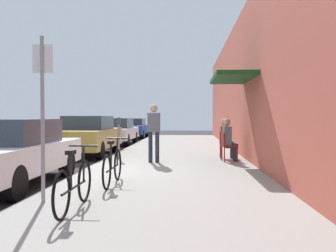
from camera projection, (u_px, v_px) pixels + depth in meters
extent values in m
plane|color=#2D2D30|center=(80.00, 176.00, 8.99)|extent=(60.00, 60.00, 0.00)
cube|color=#9E9B93|center=(174.00, 164.00, 10.87)|extent=(4.50, 32.00, 0.12)
cube|color=#BC5442|center=(255.00, 80.00, 10.68)|extent=(0.30, 32.00, 5.09)
cube|color=#19471E|center=(232.00, 78.00, 10.61)|extent=(1.10, 2.80, 0.12)
cube|color=silver|center=(8.00, 158.00, 7.64)|extent=(1.80, 4.40, 0.58)
cube|color=#333D47|center=(11.00, 131.00, 7.78)|extent=(1.48, 2.11, 0.52)
cylinder|color=black|center=(67.00, 163.00, 8.97)|extent=(0.22, 0.64, 0.64)
cylinder|color=black|center=(4.00, 163.00, 9.05)|extent=(0.22, 0.64, 0.64)
cylinder|color=black|center=(14.00, 183.00, 6.25)|extent=(0.22, 0.64, 0.64)
cube|color=#A58433|center=(88.00, 138.00, 13.71)|extent=(1.80, 4.40, 0.68)
cube|color=#333D47|center=(89.00, 123.00, 13.85)|extent=(1.48, 2.11, 0.50)
cylinder|color=black|center=(116.00, 145.00, 15.04)|extent=(0.22, 0.64, 0.64)
cylinder|color=black|center=(78.00, 144.00, 15.13)|extent=(0.22, 0.64, 0.64)
cylinder|color=black|center=(100.00, 151.00, 12.32)|extent=(0.22, 0.64, 0.64)
cylinder|color=black|center=(54.00, 150.00, 12.40)|extent=(0.22, 0.64, 0.64)
cube|color=silver|center=(116.00, 133.00, 19.13)|extent=(1.80, 4.40, 0.56)
cube|color=#333D47|center=(117.00, 123.00, 19.27)|extent=(1.48, 2.11, 0.51)
cylinder|color=black|center=(135.00, 137.00, 20.46)|extent=(0.22, 0.64, 0.64)
cylinder|color=black|center=(107.00, 137.00, 20.54)|extent=(0.22, 0.64, 0.64)
cylinder|color=black|center=(127.00, 140.00, 17.73)|extent=(0.22, 0.64, 0.64)
cylinder|color=black|center=(95.00, 140.00, 17.82)|extent=(0.22, 0.64, 0.64)
cube|color=navy|center=(133.00, 129.00, 25.13)|extent=(1.80, 4.40, 0.57)
cube|color=#333D47|center=(133.00, 122.00, 25.27)|extent=(1.48, 2.11, 0.46)
cylinder|color=black|center=(147.00, 133.00, 26.46)|extent=(0.22, 0.64, 0.64)
cylinder|color=black|center=(125.00, 133.00, 26.54)|extent=(0.22, 0.64, 0.64)
cylinder|color=black|center=(142.00, 134.00, 23.73)|extent=(0.22, 0.64, 0.64)
cylinder|color=black|center=(118.00, 134.00, 23.82)|extent=(0.22, 0.64, 0.64)
cylinder|color=slate|center=(119.00, 142.00, 11.71)|extent=(0.07, 0.07, 1.10)
cube|color=#383D42|center=(119.00, 121.00, 11.69)|extent=(0.12, 0.10, 0.22)
cylinder|color=gray|center=(43.00, 120.00, 5.68)|extent=(0.06, 0.06, 2.60)
cube|color=white|center=(43.00, 59.00, 5.68)|extent=(0.32, 0.02, 0.44)
torus|color=black|center=(85.00, 181.00, 5.75)|extent=(0.04, 0.66, 0.66)
torus|color=black|center=(62.00, 195.00, 4.70)|extent=(0.04, 0.66, 0.66)
cylinder|color=black|center=(74.00, 187.00, 5.23)|extent=(0.04, 1.05, 0.04)
cylinder|color=black|center=(71.00, 172.00, 5.07)|extent=(0.04, 0.04, 0.50)
cube|color=black|center=(71.00, 152.00, 5.06)|extent=(0.10, 0.20, 0.06)
cylinder|color=black|center=(84.00, 164.00, 5.69)|extent=(0.03, 0.03, 0.56)
cylinder|color=black|center=(84.00, 146.00, 5.69)|extent=(0.46, 0.03, 0.03)
torus|color=black|center=(118.00, 165.00, 7.73)|extent=(0.04, 0.66, 0.66)
torus|color=black|center=(107.00, 172.00, 6.68)|extent=(0.04, 0.66, 0.66)
cylinder|color=black|center=(113.00, 168.00, 7.20)|extent=(0.04, 1.05, 0.04)
cylinder|color=black|center=(111.00, 156.00, 7.05)|extent=(0.04, 0.04, 0.50)
cube|color=black|center=(111.00, 142.00, 7.04)|extent=(0.10, 0.20, 0.06)
cylinder|color=black|center=(117.00, 152.00, 7.67)|extent=(0.03, 0.03, 0.56)
cylinder|color=black|center=(117.00, 138.00, 7.66)|extent=(0.46, 0.03, 0.03)
cylinder|color=maroon|center=(234.00, 153.00, 11.18)|extent=(0.04, 0.04, 0.45)
cylinder|color=maroon|center=(237.00, 155.00, 10.80)|extent=(0.04, 0.04, 0.45)
cylinder|color=maroon|center=(222.00, 153.00, 11.16)|extent=(0.04, 0.04, 0.45)
cylinder|color=maroon|center=(224.00, 155.00, 10.78)|extent=(0.04, 0.04, 0.45)
cube|color=maroon|center=(229.00, 146.00, 10.98)|extent=(0.48, 0.48, 0.03)
cube|color=maroon|center=(223.00, 139.00, 10.96)|extent=(0.08, 0.44, 0.40)
cylinder|color=#232838|center=(234.00, 153.00, 11.09)|extent=(0.11, 0.11, 0.47)
cylinder|color=#232838|center=(230.00, 146.00, 11.08)|extent=(0.37, 0.18, 0.14)
cylinder|color=#232838|center=(236.00, 154.00, 10.89)|extent=(0.11, 0.11, 0.47)
cylinder|color=#232838|center=(232.00, 146.00, 10.88)|extent=(0.37, 0.18, 0.14)
cube|color=#595960|center=(227.00, 136.00, 10.97)|extent=(0.26, 0.38, 0.56)
sphere|color=tan|center=(227.00, 122.00, 10.96)|extent=(0.22, 0.22, 0.22)
cylinder|color=maroon|center=(232.00, 151.00, 11.99)|extent=(0.04, 0.04, 0.45)
cylinder|color=maroon|center=(233.00, 152.00, 11.61)|extent=(0.04, 0.04, 0.45)
cylinder|color=maroon|center=(220.00, 151.00, 12.03)|extent=(0.04, 0.04, 0.45)
cylinder|color=maroon|center=(221.00, 152.00, 11.65)|extent=(0.04, 0.04, 0.45)
cube|color=maroon|center=(226.00, 144.00, 11.82)|extent=(0.46, 0.46, 0.03)
cube|color=maroon|center=(220.00, 138.00, 11.83)|extent=(0.05, 0.44, 0.40)
cylinder|color=#232838|center=(232.00, 151.00, 11.90)|extent=(0.11, 0.11, 0.47)
cylinder|color=#232838|center=(228.00, 144.00, 11.91)|extent=(0.37, 0.15, 0.14)
cylinder|color=#232838|center=(232.00, 151.00, 11.70)|extent=(0.11, 0.11, 0.47)
cylinder|color=#232838|center=(228.00, 144.00, 11.71)|extent=(0.37, 0.15, 0.14)
cube|color=#B22626|center=(224.00, 135.00, 11.81)|extent=(0.23, 0.37, 0.56)
sphere|color=tan|center=(224.00, 122.00, 11.80)|extent=(0.22, 0.22, 0.22)
cylinder|color=#232838|center=(150.00, 147.00, 10.71)|extent=(0.12, 0.12, 0.90)
cylinder|color=#232838|center=(157.00, 147.00, 10.70)|extent=(0.12, 0.12, 0.90)
cube|color=#595960|center=(154.00, 122.00, 10.69)|extent=(0.36, 0.22, 0.56)
sphere|color=tan|center=(154.00, 108.00, 10.68)|extent=(0.22, 0.22, 0.22)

